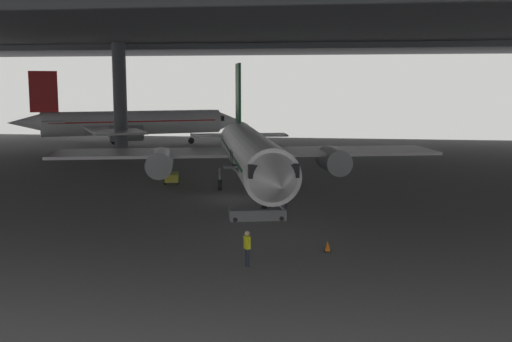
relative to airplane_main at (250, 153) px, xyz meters
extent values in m
plane|color=slate|center=(-0.07, -2.54, -3.30)|extent=(110.00, 110.00, 0.00)
cylinder|color=#4C4F54|center=(-20.27, 25.33, 3.55)|extent=(1.66, 1.66, 13.71)
cube|color=#38383D|center=(-0.07, 11.21, 11.01)|extent=(121.00, 99.00, 1.20)
cube|color=#4C4F54|center=(-0.07, -13.54, 10.01)|extent=(115.50, 0.50, 0.70)
cube|color=#4C4F54|center=(-0.07, 27.71, 10.01)|extent=(115.50, 0.50, 0.70)
cylinder|color=white|center=(0.16, -0.60, 0.02)|extent=(9.80, 25.65, 3.44)
cone|color=white|center=(3.79, -14.48, 0.02)|extent=(4.30, 4.84, 3.37)
cube|color=black|center=(3.24, -12.38, 0.45)|extent=(3.43, 3.07, 0.76)
cone|color=white|center=(-3.47, 13.29, 0.36)|extent=(4.22, 6.06, 2.92)
cube|color=#19592D|center=(-2.92, 11.19, 4.55)|extent=(1.18, 3.69, 5.62)
cube|color=white|center=(-0.36, 10.89, 0.53)|extent=(4.94, 3.83, 0.16)
cube|color=white|center=(-5.01, 9.68, 0.53)|extent=(4.94, 3.83, 0.16)
cube|color=white|center=(7.72, 5.67, -0.33)|extent=(15.48, 9.68, 0.24)
cylinder|color=#9EA3A8|center=(6.52, 3.42, -0.93)|extent=(3.19, 4.86, 2.13)
cube|color=white|center=(-9.51, 1.17, -0.33)|extent=(15.48, 9.68, 0.24)
cylinder|color=#9EA3A8|center=(-7.37, -0.21, -0.93)|extent=(3.19, 4.86, 2.13)
cube|color=#19592D|center=(0.16, -0.60, 0.27)|extent=(9.39, 23.86, 0.16)
cylinder|color=#9EA3A8|center=(2.33, -8.91, -2.05)|extent=(0.20, 0.20, 1.15)
cylinder|color=black|center=(2.33, -8.91, -2.85)|extent=(0.52, 0.95, 0.90)
cylinder|color=#9EA3A8|center=(1.77, 2.41, -2.05)|extent=(0.20, 0.20, 1.15)
cylinder|color=black|center=(1.77, 2.41, -2.85)|extent=(0.52, 0.95, 0.90)
cylinder|color=#9EA3A8|center=(-2.72, 1.23, -2.05)|extent=(0.20, 0.20, 1.15)
cylinder|color=black|center=(-2.72, 1.23, -2.85)|extent=(0.52, 0.95, 0.90)
cube|color=slate|center=(1.92, -9.18, -2.95)|extent=(3.91, 2.37, 0.70)
cube|color=slate|center=(1.92, -9.18, -1.21)|extent=(3.61, 2.12, 2.88)
cube|color=slate|center=(0.32, -9.59, 0.19)|extent=(1.39, 1.54, 0.12)
cylinder|color=black|center=(0.47, -10.18, 0.69)|extent=(0.06, 0.06, 1.00)
cylinder|color=black|center=(0.17, -9.01, 0.69)|extent=(0.06, 0.06, 1.00)
cylinder|color=black|center=(0.66, -10.23, -3.15)|extent=(0.32, 0.19, 0.30)
cylinder|color=black|center=(0.30, -8.88, -3.15)|extent=(0.32, 0.19, 0.30)
cylinder|color=black|center=(3.54, -9.48, -3.15)|extent=(0.32, 0.19, 0.30)
cylinder|color=black|center=(3.19, -8.12, -3.15)|extent=(0.32, 0.19, 0.30)
cylinder|color=#232838|center=(2.92, -19.61, -2.86)|extent=(0.14, 0.14, 0.88)
cylinder|color=#232838|center=(3.02, -19.76, -2.86)|extent=(0.14, 0.14, 0.88)
cube|color=yellow|center=(2.97, -19.68, -2.11)|extent=(0.38, 0.42, 0.62)
cylinder|color=yellow|center=(2.84, -19.49, -2.08)|extent=(0.09, 0.09, 0.59)
cylinder|color=yellow|center=(3.09, -19.87, -2.08)|extent=(0.09, 0.09, 0.59)
sphere|color=beige|center=(2.97, -19.68, -1.67)|extent=(0.24, 0.24, 0.24)
cylinder|color=#232838|center=(3.43, -5.85, -2.91)|extent=(0.14, 0.14, 0.78)
cylinder|color=#232838|center=(3.47, -6.02, -2.91)|extent=(0.14, 0.14, 0.78)
cube|color=orange|center=(3.45, -5.93, -2.24)|extent=(0.30, 0.40, 0.56)
cylinder|color=orange|center=(3.40, -5.71, -2.21)|extent=(0.09, 0.09, 0.53)
cylinder|color=orange|center=(3.51, -6.16, -2.21)|extent=(0.09, 0.09, 0.53)
sphere|color=brown|center=(3.45, -5.93, -1.84)|extent=(0.21, 0.21, 0.21)
cylinder|color=white|center=(-22.39, 35.86, -0.03)|extent=(23.39, 15.22, 3.35)
cone|color=white|center=(-10.20, 42.75, -0.03)|extent=(5.12, 4.84, 3.28)
cube|color=black|center=(-12.04, 41.71, 0.39)|extent=(3.44, 3.63, 0.74)
cone|color=white|center=(-34.57, 28.97, 0.31)|extent=(6.07, 5.12, 2.85)
cube|color=red|center=(-32.73, 30.01, 4.39)|extent=(3.30, 2.01, 5.48)
cube|color=white|center=(-33.09, 32.50, 0.48)|extent=(4.49, 5.06, 0.16)
cube|color=white|center=(-30.78, 28.42, 0.48)|extent=(4.49, 5.06, 0.16)
cube|color=white|center=(-30.18, 41.42, -0.36)|extent=(12.20, 15.20, 0.24)
cylinder|color=#9EA3A8|center=(-27.77, 40.86, -0.95)|extent=(4.81, 3.95, 2.08)
cube|color=white|center=(-21.63, 26.31, -0.36)|extent=(12.20, 15.20, 0.24)
cylinder|color=#9EA3A8|center=(-20.87, 28.67, -0.95)|extent=(4.81, 3.95, 2.08)
cube|color=red|center=(-22.39, 35.86, 0.23)|extent=(21.84, 14.38, 0.16)
cylinder|color=#9EA3A8|center=(-15.09, 39.98, -2.05)|extent=(0.20, 0.20, 1.15)
cylinder|color=black|center=(-15.09, 39.98, -2.85)|extent=(0.93, 0.70, 0.90)
cylinder|color=#9EA3A8|center=(-25.63, 36.64, -2.05)|extent=(0.20, 0.20, 1.15)
cylinder|color=black|center=(-25.63, 36.64, -2.85)|extent=(0.93, 0.70, 0.90)
cylinder|color=#9EA3A8|center=(-23.39, 32.68, -2.05)|extent=(0.20, 0.20, 1.15)
cylinder|color=black|center=(-23.39, 32.68, -2.85)|extent=(0.93, 0.70, 0.90)
cube|color=black|center=(6.71, -16.43, -3.28)|extent=(0.36, 0.36, 0.04)
cone|color=orange|center=(6.71, -16.43, -2.98)|extent=(0.30, 0.30, 0.56)
cube|color=yellow|center=(-7.68, 4.19, -2.75)|extent=(1.73, 2.44, 0.70)
cylinder|color=black|center=(-6.94, 3.56, -3.08)|extent=(0.29, 0.47, 0.44)
cylinder|color=black|center=(-8.01, 3.27, -3.08)|extent=(0.29, 0.47, 0.44)
cylinder|color=black|center=(-7.36, 5.10, -3.08)|extent=(0.29, 0.47, 0.44)
cylinder|color=black|center=(-8.42, 4.82, -3.08)|extent=(0.29, 0.47, 0.44)
camera|label=1|loc=(7.59, -48.00, 5.38)|focal=43.29mm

